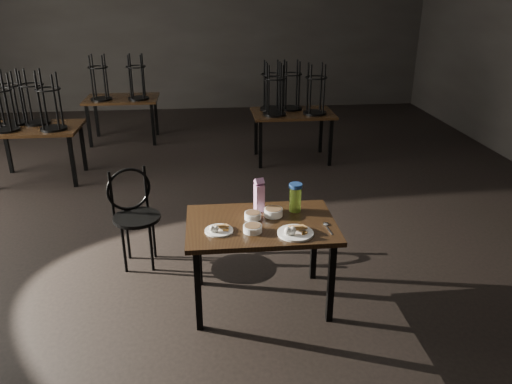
{
  "coord_description": "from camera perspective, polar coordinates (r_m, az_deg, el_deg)",
  "views": [
    {
      "loc": [
        0.34,
        -4.83,
        2.53
      ],
      "look_at": [
        0.75,
        -0.85,
        0.85
      ],
      "focal_mm": 35.0,
      "sensor_mm": 36.0,
      "label": 1
    }
  ],
  "objects": [
    {
      "name": "bowl_near",
      "position": [
        4.07,
        -0.38,
        -2.69
      ],
      "size": [
        0.14,
        0.14,
        0.05
      ],
      "color": "white",
      "rests_on": "main_table"
    },
    {
      "name": "water_bottle",
      "position": [
        4.18,
        4.52,
        -0.58
      ],
      "size": [
        0.15,
        0.15,
        0.24
      ],
      "color": "#90C339",
      "rests_on": "main_table"
    },
    {
      "name": "room",
      "position": [
        4.86,
        -11.32,
        20.02
      ],
      "size": [
        12.0,
        12.04,
        3.22
      ],
      "color": "black",
      "rests_on": "ground"
    },
    {
      "name": "main_table",
      "position": [
        4.05,
        0.58,
        -4.51
      ],
      "size": [
        1.2,
        0.8,
        0.75
      ],
      "color": "black",
      "rests_on": "ground"
    },
    {
      "name": "bg_table_right",
      "position": [
        7.55,
        4.0,
        9.48
      ],
      "size": [
        1.2,
        0.8,
        1.48
      ],
      "color": "black",
      "rests_on": "ground"
    },
    {
      "name": "plate_right",
      "position": [
        3.84,
        4.49,
        -4.5
      ],
      "size": [
        0.28,
        0.28,
        0.09
      ],
      "color": "white",
      "rests_on": "main_table"
    },
    {
      "name": "bowl_far",
      "position": [
        4.12,
        2.0,
        -2.29
      ],
      "size": [
        0.16,
        0.16,
        0.06
      ],
      "color": "white",
      "rests_on": "main_table"
    },
    {
      "name": "bowl_big",
      "position": [
        3.86,
        -0.39,
        -4.17
      ],
      "size": [
        0.15,
        0.15,
        0.05
      ],
      "color": "white",
      "rests_on": "main_table"
    },
    {
      "name": "bg_table_far",
      "position": [
        8.78,
        -15.15,
        10.33
      ],
      "size": [
        1.2,
        0.8,
        1.48
      ],
      "color": "black",
      "rests_on": "ground"
    },
    {
      "name": "bg_table_left",
      "position": [
        7.35,
        -24.31,
        7.16
      ],
      "size": [
        1.2,
        0.8,
        1.48
      ],
      "color": "black",
      "rests_on": "ground"
    },
    {
      "name": "plate_left",
      "position": [
        3.88,
        -4.28,
        -4.26
      ],
      "size": [
        0.22,
        0.22,
        0.07
      ],
      "color": "white",
      "rests_on": "main_table"
    },
    {
      "name": "spoon",
      "position": [
        4.01,
        8.03,
        -3.74
      ],
      "size": [
        0.05,
        0.22,
        0.01
      ],
      "color": "silver",
      "rests_on": "main_table"
    },
    {
      "name": "bentwood_chair",
      "position": [
        4.85,
        -13.78,
        -1.95
      ],
      "size": [
        0.5,
        0.49,
        0.93
      ],
      "rotation": [
        0.0,
        0.0,
        0.41
      ],
      "color": "black",
      "rests_on": "ground"
    },
    {
      "name": "juice_carton",
      "position": [
        4.17,
        0.37,
        -0.44
      ],
      "size": [
        0.09,
        0.09,
        0.29
      ],
      "color": "#8B196C",
      "rests_on": "main_table"
    }
  ]
}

